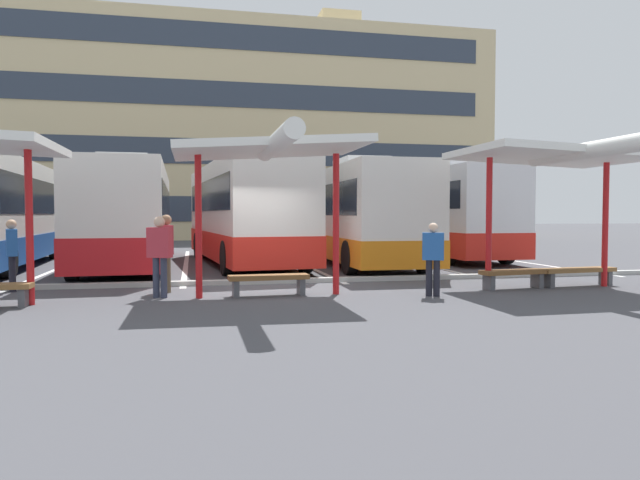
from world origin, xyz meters
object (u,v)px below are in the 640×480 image
object	(u,v)px
bench_3	(513,275)
waiting_passenger_0	(433,254)
waiting_shelter_2	(557,158)
waiting_passenger_3	(12,250)
waiting_shelter_1	(270,151)
waiting_passenger_1	(160,251)
waiting_passenger_2	(167,247)
coach_bus_4	(432,215)
coach_bus_1	(130,217)
coach_bus_3	(350,216)
bench_4	(578,272)
coach_bus_2	(244,214)
bench_2	(269,280)

from	to	relation	value
bench_3	waiting_passenger_0	world-z (taller)	waiting_passenger_0
waiting_shelter_2	waiting_passenger_3	bearing A→B (deg)	169.40
waiting_shelter_1	waiting_passenger_1	xyz separation A→B (m)	(-2.27, 0.50, -2.07)
waiting_passenger_2	waiting_shelter_1	bearing A→B (deg)	-32.25
coach_bus_4	waiting_passenger_3	distance (m)	15.90
coach_bus_1	waiting_shelter_1	distance (m)	9.52
coach_bus_3	waiting_passenger_0	world-z (taller)	coach_bus_3
coach_bus_3	waiting_passenger_3	xyz separation A→B (m)	(-9.62, -6.23, -0.74)
coach_bus_1	bench_4	distance (m)	14.02
coach_bus_2	waiting_shelter_1	xyz separation A→B (m)	(-0.16, -8.41, 1.30)
coach_bus_1	bench_2	xyz separation A→B (m)	(3.68, -8.32, -1.30)
waiting_passenger_2	waiting_passenger_3	bearing A→B (deg)	165.44
coach_bus_2	waiting_shelter_2	world-z (taller)	coach_bus_2
bench_2	waiting_passenger_1	bearing A→B (deg)	175.84
coach_bus_2	waiting_passenger_1	distance (m)	8.30
coach_bus_1	coach_bus_2	xyz separation A→B (m)	(3.84, -0.25, 0.12)
bench_2	waiting_passenger_0	world-z (taller)	waiting_passenger_0
coach_bus_3	coach_bus_1	bearing A→B (deg)	178.74
waiting_shelter_1	waiting_passenger_2	bearing A→B (deg)	147.75
bench_3	waiting_passenger_0	distance (m)	2.50
bench_3	bench_4	size ratio (longest dim) A/B	0.83
coach_bus_1	bench_4	xyz separation A→B (m)	(11.23, -8.29, -1.30)
coach_bus_1	waiting_passenger_0	distance (m)	11.60
coach_bus_3	waiting_passenger_1	size ratio (longest dim) A/B	6.99
coach_bus_3	bench_2	size ratio (longest dim) A/B	6.84
bench_2	bench_4	world-z (taller)	same
coach_bus_4	bench_3	distance (m)	10.52
waiting_passenger_2	coach_bus_2	bearing A→B (deg)	71.73
waiting_shelter_1	waiting_passenger_2	xyz separation A→B (m)	(-2.17, 1.37, -2.04)
coach_bus_3	bench_4	world-z (taller)	coach_bus_3
bench_2	waiting_passenger_3	xyz separation A→B (m)	(-5.60, 1.92, 0.60)
coach_bus_4	bench_4	xyz separation A→B (m)	(-0.48, -10.04, -1.39)
waiting_shelter_2	waiting_passenger_0	size ratio (longest dim) A/B	3.16
coach_bus_2	waiting_passenger_2	distance (m)	7.45
coach_bus_4	waiting_passenger_0	xyz separation A→B (m)	(-4.61, -10.90, -0.84)
bench_2	bench_3	world-z (taller)	same
waiting_passenger_0	bench_3	bearing A→B (deg)	17.28
waiting_passenger_2	bench_3	bearing A→B (deg)	-8.12
bench_2	coach_bus_2	bearing A→B (deg)	88.89
coach_bus_2	waiting_shelter_1	size ratio (longest dim) A/B	2.28
bench_4	coach_bus_2	bearing A→B (deg)	132.61
coach_bus_4	waiting_shelter_2	bearing A→B (deg)	-97.54
coach_bus_2	bench_3	xyz separation A→B (m)	(5.59, -8.17, -1.43)
coach_bus_1	coach_bus_3	size ratio (longest dim) A/B	1.01
bench_3	coach_bus_4	bearing A→B (deg)	77.35
waiting_passenger_1	waiting_shelter_2	bearing A→B (deg)	-3.45
waiting_shelter_1	waiting_passenger_0	xyz separation A→B (m)	(3.42, -0.49, -2.17)
coach_bus_3	coach_bus_2	bearing A→B (deg)	-178.74
waiting_passenger_3	bench_3	bearing A→B (deg)	-10.10
coach_bus_4	waiting_passenger_1	distance (m)	14.31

